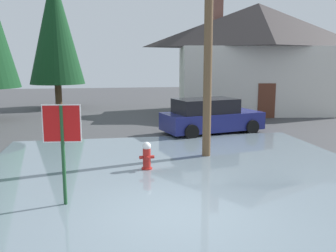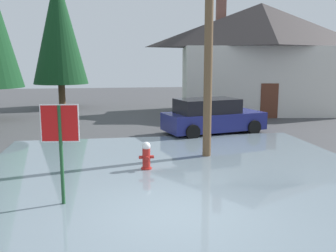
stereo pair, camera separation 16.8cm
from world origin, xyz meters
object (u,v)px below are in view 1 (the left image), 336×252
(house, at_px, (256,57))
(utility_pole, at_px, (209,6))
(fire_hydrant, at_px, (147,157))
(parked_car, at_px, (210,117))
(stop_sign_near, at_px, (62,134))
(pine_tree_short_left, at_px, (55,28))

(house, bearing_deg, utility_pole, -120.14)
(fire_hydrant, relative_size, parked_car, 0.18)
(stop_sign_near, xyz_separation_m, utility_pole, (4.32, 3.74, 3.30))
(stop_sign_near, relative_size, parked_car, 0.48)
(utility_pole, distance_m, house, 12.52)
(utility_pole, bearing_deg, house, 59.86)
(house, height_order, parked_car, house)
(pine_tree_short_left, bearing_deg, fire_hydrant, -75.34)
(house, distance_m, pine_tree_short_left, 13.67)
(fire_hydrant, distance_m, utility_pole, 5.19)
(fire_hydrant, distance_m, house, 15.02)
(house, height_order, pine_tree_short_left, pine_tree_short_left)
(parked_car, bearing_deg, stop_sign_near, -125.49)
(fire_hydrant, relative_size, house, 0.08)
(stop_sign_near, bearing_deg, utility_pole, 40.92)
(stop_sign_near, height_order, pine_tree_short_left, pine_tree_short_left)
(house, bearing_deg, pine_tree_short_left, 160.60)
(utility_pole, relative_size, pine_tree_short_left, 1.02)
(fire_hydrant, bearing_deg, utility_pole, 30.31)
(parked_car, distance_m, pine_tree_short_left, 14.37)
(fire_hydrant, xyz_separation_m, pine_tree_short_left, (-4.32, 16.53, 5.08))
(stop_sign_near, distance_m, utility_pole, 6.59)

